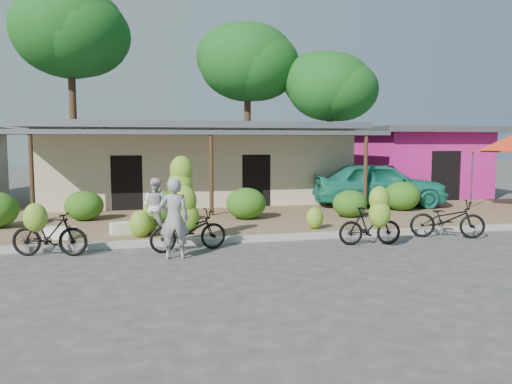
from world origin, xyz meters
TOP-DOWN VIEW (x-y plane):
  - ground at (0.00, 0.00)m, footprint 100.00×100.00m
  - sidewalk at (0.00, 5.00)m, footprint 60.00×6.00m
  - curb at (0.00, 2.00)m, footprint 60.00×0.25m
  - shop_main at (0.00, 10.93)m, footprint 13.00×8.50m
  - shop_pink at (10.50, 10.99)m, footprint 6.00×6.00m
  - tree_far_center at (-5.69, 16.11)m, footprint 5.66×5.58m
  - tree_center_right at (3.31, 16.61)m, footprint 5.38×5.27m
  - tree_near_right at (7.31, 14.61)m, footprint 4.66×4.50m
  - hedge_1 at (-4.07, 5.89)m, footprint 1.20×1.08m
  - hedge_2 at (-1.56, 4.99)m, footprint 1.23×1.11m
  - hedge_3 at (0.96, 5.01)m, footprint 1.29×1.16m
  - hedge_4 at (4.36, 4.62)m, footprint 1.14×1.03m
  - hedge_5 at (6.85, 5.71)m, footprint 1.34×1.20m
  - bike_left at (-4.38, 1.32)m, footprint 1.79×1.29m
  - bike_center at (-1.30, 1.49)m, footprint 1.94×1.30m
  - bike_right at (3.23, 0.71)m, footprint 1.64×1.19m
  - bike_far_right at (5.71, 1.29)m, footprint 2.06×1.35m
  - loose_banana_a at (-2.17, 3.02)m, footprint 0.55×0.47m
  - loose_banana_b at (-2.35, 2.61)m, footprint 0.57×0.48m
  - loose_banana_c at (2.47, 2.77)m, footprint 0.50×0.43m
  - sack_near at (-2.72, 3.29)m, footprint 0.92×0.59m
  - sack_far at (-4.38, 2.98)m, footprint 0.84×0.68m
  - vendor at (-1.63, 0.52)m, footprint 0.68×0.46m
  - bystander at (-1.96, 3.04)m, footprint 0.93×0.88m
  - teal_van at (6.60, 7.00)m, footprint 5.31×2.96m

SIDE VIEW (x-z plane):
  - ground at x=0.00m, z-range 0.00..0.00m
  - sidewalk at x=0.00m, z-range 0.00..0.12m
  - curb at x=0.00m, z-range 0.00..0.15m
  - sack_far at x=-4.38m, z-range 0.12..0.40m
  - sack_near at x=-2.72m, z-range 0.12..0.42m
  - loose_banana_c at x=2.47m, z-range 0.12..0.75m
  - loose_banana_a at x=-2.17m, z-range 0.12..0.81m
  - loose_banana_b at x=-2.35m, z-range 0.12..0.83m
  - bike_far_right at x=5.71m, z-range 0.00..1.02m
  - hedge_4 at x=4.36m, z-range 0.12..1.01m
  - bike_left at x=-4.38m, z-range -0.07..1.23m
  - hedge_1 at x=-4.07m, z-range 0.12..1.06m
  - hedge_2 at x=-1.56m, z-range 0.12..1.08m
  - hedge_3 at x=0.96m, z-range 0.12..1.12m
  - hedge_5 at x=6.85m, z-range 0.12..1.16m
  - bike_right at x=3.23m, z-range -0.13..1.42m
  - bike_center at x=-1.30m, z-range -0.26..1.99m
  - bystander at x=-1.96m, z-range 0.12..1.63m
  - vendor at x=-1.63m, z-range 0.00..1.80m
  - teal_van at x=6.60m, z-range 0.12..1.83m
  - shop_pink at x=10.50m, z-range 0.05..3.30m
  - shop_main at x=0.00m, z-range 0.05..3.40m
  - tree_near_right at x=7.31m, z-range 1.92..9.22m
  - tree_center_right at x=3.31m, z-range 2.49..11.48m
  - tree_far_center at x=-5.69m, z-range 2.95..13.12m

